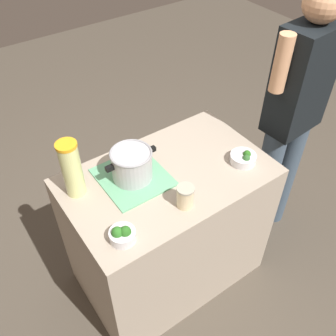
{
  "coord_description": "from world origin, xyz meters",
  "views": [
    {
      "loc": [
        -0.8,
        -1.13,
        2.26
      ],
      "look_at": [
        0.0,
        0.0,
        0.95
      ],
      "focal_mm": 40.26,
      "sensor_mm": 36.0,
      "label": 1
    }
  ],
  "objects_px": {
    "cooking_pot": "(132,164)",
    "mason_jar": "(185,197)",
    "lemonade_pitcher": "(72,169)",
    "person_cook": "(292,119)",
    "broccoli_bowl_center": "(122,234)",
    "broccoli_bowl_front": "(243,158)"
  },
  "relations": [
    {
      "from": "person_cook",
      "to": "broccoli_bowl_front",
      "type": "bearing_deg",
      "value": -170.7
    },
    {
      "from": "lemonade_pitcher",
      "to": "broccoli_bowl_center",
      "type": "xyz_separation_m",
      "value": [
        0.04,
        -0.38,
        -0.12
      ]
    },
    {
      "from": "cooking_pot",
      "to": "person_cook",
      "type": "bearing_deg",
      "value": -9.32
    },
    {
      "from": "mason_jar",
      "to": "cooking_pot",
      "type": "bearing_deg",
      "value": 109.32
    },
    {
      "from": "cooking_pot",
      "to": "lemonade_pitcher",
      "type": "bearing_deg",
      "value": 164.9
    },
    {
      "from": "mason_jar",
      "to": "person_cook",
      "type": "distance_m",
      "value": 0.9
    },
    {
      "from": "lemonade_pitcher",
      "to": "broccoli_bowl_front",
      "type": "xyz_separation_m",
      "value": [
        0.82,
        -0.31,
        -0.13
      ]
    },
    {
      "from": "lemonade_pitcher",
      "to": "broccoli_bowl_front",
      "type": "bearing_deg",
      "value": -20.84
    },
    {
      "from": "broccoli_bowl_front",
      "to": "cooking_pot",
      "type": "bearing_deg",
      "value": 156.39
    },
    {
      "from": "mason_jar",
      "to": "broccoli_bowl_center",
      "type": "distance_m",
      "value": 0.34
    },
    {
      "from": "lemonade_pitcher",
      "to": "broccoli_bowl_center",
      "type": "relative_size",
      "value": 2.58
    },
    {
      "from": "cooking_pot",
      "to": "mason_jar",
      "type": "bearing_deg",
      "value": -70.68
    },
    {
      "from": "broccoli_bowl_front",
      "to": "person_cook",
      "type": "bearing_deg",
      "value": 9.3
    },
    {
      "from": "broccoli_bowl_center",
      "to": "broccoli_bowl_front",
      "type": "bearing_deg",
      "value": 4.76
    },
    {
      "from": "cooking_pot",
      "to": "person_cook",
      "type": "distance_m",
      "value": 1.01
    },
    {
      "from": "cooking_pot",
      "to": "person_cook",
      "type": "relative_size",
      "value": 0.16
    },
    {
      "from": "cooking_pot",
      "to": "broccoli_bowl_front",
      "type": "distance_m",
      "value": 0.6
    },
    {
      "from": "person_cook",
      "to": "cooking_pot",
      "type": "bearing_deg",
      "value": 170.68
    },
    {
      "from": "person_cook",
      "to": "mason_jar",
      "type": "bearing_deg",
      "value": -171.15
    },
    {
      "from": "lemonade_pitcher",
      "to": "mason_jar",
      "type": "xyz_separation_m",
      "value": [
        0.38,
        -0.38,
        -0.09
      ]
    },
    {
      "from": "lemonade_pitcher",
      "to": "broccoli_bowl_center",
      "type": "distance_m",
      "value": 0.4
    },
    {
      "from": "lemonade_pitcher",
      "to": "person_cook",
      "type": "relative_size",
      "value": 0.18
    }
  ]
}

